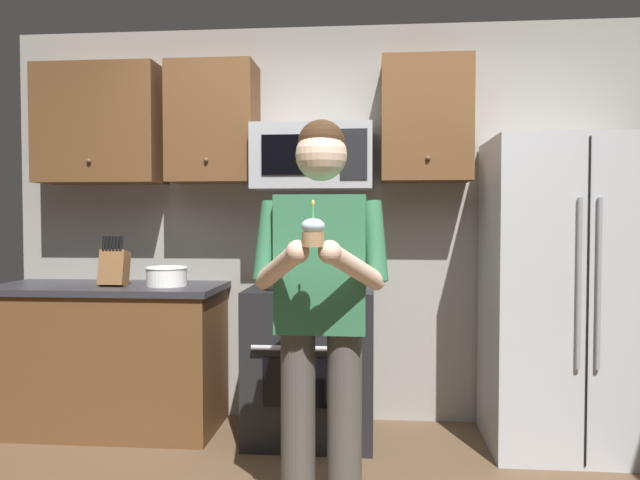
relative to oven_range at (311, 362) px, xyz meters
The scene contains 10 objects.
wall_back 0.94m from the oven_range, 69.02° to the left, with size 4.40×0.10×2.60m, color gray.
oven_range is the anchor object (origin of this frame).
microwave 1.26m from the oven_range, 89.98° to the left, with size 0.74×0.41×0.40m.
refrigerator 1.56m from the oven_range, ahead, with size 0.90×0.75×1.80m.
cabinet_row_upper 1.60m from the oven_range, 163.43° to the left, with size 2.78×0.36×0.76m.
counter_left 1.30m from the oven_range, behind, with size 1.44×0.66×0.92m.
knife_block 1.36m from the oven_range, behind, with size 0.16×0.15×0.32m.
bowl_large_white 1.05m from the oven_range, behind, with size 0.26×0.26×0.12m.
person 1.26m from the oven_range, 81.95° to the right, with size 0.60×0.48×1.76m.
cupcake 1.69m from the oven_range, 83.75° to the right, with size 0.09×0.09×0.17m.
Camera 1 is at (0.24, -2.36, 1.34)m, focal length 34.53 mm.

